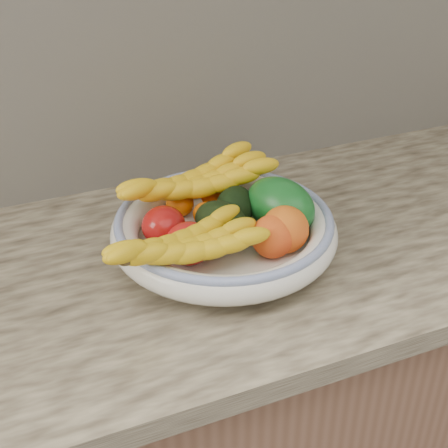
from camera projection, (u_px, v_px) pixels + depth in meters
kitchen_counter at (219, 414)px, 1.35m from camera, size 2.44×0.66×1.40m
fruit_bowl at (224, 230)px, 1.07m from camera, size 0.39×0.39×0.08m
clementine_back_left at (180, 204)px, 1.14m from camera, size 0.07×0.07×0.05m
clementine_back_right at (215, 196)px, 1.17m from camera, size 0.06×0.06×0.05m
clementine_back_mid at (206, 214)px, 1.11m from camera, size 0.06×0.06×0.04m
tomato_left at (164, 226)px, 1.06m from camera, size 0.09×0.09×0.07m
tomato_near_left at (189, 244)px, 1.01m from camera, size 0.08×0.08×0.07m
avocado_center at (222, 223)px, 1.06m from camera, size 0.11×0.13×0.07m
avocado_right at (235, 207)px, 1.11m from camera, size 0.11×0.12×0.07m
green_mango at (280, 205)px, 1.09m from camera, size 0.16×0.17×0.12m
peach_front at (273, 237)px, 1.02m from camera, size 0.09×0.09×0.07m
peach_right at (285, 229)px, 1.04m from camera, size 0.09×0.09×0.08m
banana_bunch_back at (196, 186)px, 1.13m from camera, size 0.33×0.16×0.09m
banana_bunch_front at (184, 249)px, 0.96m from camera, size 0.29×0.15×0.08m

